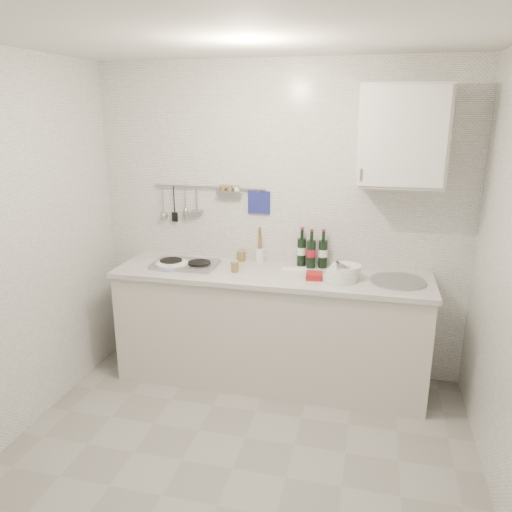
{
  "coord_description": "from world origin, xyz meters",
  "views": [
    {
      "loc": [
        0.74,
        -2.48,
        2.13
      ],
      "look_at": [
        -0.07,
        0.9,
        1.11
      ],
      "focal_mm": 35.0,
      "sensor_mm": 36.0,
      "label": 1
    }
  ],
  "objects": [
    {
      "name": "floor",
      "position": [
        0.0,
        0.0,
        0.0
      ],
      "size": [
        3.0,
        3.0,
        0.0
      ],
      "primitive_type": "plane",
      "color": "gray",
      "rests_on": "ground"
    },
    {
      "name": "ceiling",
      "position": [
        0.0,
        0.0,
        2.5
      ],
      "size": [
        3.0,
        3.0,
        0.0
      ],
      "primitive_type": "plane",
      "rotation": [
        3.14,
        0.0,
        0.0
      ],
      "color": "silver",
      "rests_on": "back_wall"
    },
    {
      "name": "back_wall",
      "position": [
        0.0,
        1.4,
        1.25
      ],
      "size": [
        3.0,
        0.02,
        2.5
      ],
      "primitive_type": "cube",
      "color": "silver",
      "rests_on": "floor"
    },
    {
      "name": "counter",
      "position": [
        0.01,
        1.1,
        0.43
      ],
      "size": [
        2.44,
        0.64,
        0.96
      ],
      "color": "beige",
      "rests_on": "floor"
    },
    {
      "name": "wall_rail",
      "position": [
        -0.6,
        1.37,
        1.43
      ],
      "size": [
        0.98,
        0.09,
        0.34
      ],
      "color": "#93969B",
      "rests_on": "back_wall"
    },
    {
      "name": "wall_cabinet",
      "position": [
        0.9,
        1.22,
        1.95
      ],
      "size": [
        0.6,
        0.38,
        0.7
      ],
      "color": "beige",
      "rests_on": "back_wall"
    },
    {
      "name": "plate_stack_hob",
      "position": [
        -0.8,
        1.05,
        0.94
      ],
      "size": [
        0.28,
        0.27,
        0.03
      ],
      "rotation": [
        0.0,
        0.0,
        -0.21
      ],
      "color": "#536BBE",
      "rests_on": "counter"
    },
    {
      "name": "plate_stack_sink",
      "position": [
        0.55,
        1.06,
        0.97
      ],
      "size": [
        0.29,
        0.27,
        0.12
      ],
      "rotation": [
        0.0,
        0.0,
        0.4
      ],
      "color": "white",
      "rests_on": "counter"
    },
    {
      "name": "wine_bottles",
      "position": [
        0.29,
        1.32,
        1.07
      ],
      "size": [
        0.25,
        0.12,
        0.31
      ],
      "rotation": [
        0.0,
        0.0,
        -0.12
      ],
      "color": "black",
      "rests_on": "counter"
    },
    {
      "name": "butter_dish",
      "position": [
        0.19,
        1.06,
        0.95
      ],
      "size": [
        0.19,
        0.11,
        0.05
      ],
      "primitive_type": "cube",
      "rotation": [
        0.0,
        0.0,
        0.14
      ],
      "color": "white",
      "rests_on": "counter"
    },
    {
      "name": "strawberry_punnet",
      "position": [
        0.35,
        1.03,
        0.94
      ],
      "size": [
        0.12,
        0.12,
        0.05
      ],
      "primitive_type": "cube",
      "rotation": [
        0.0,
        0.0,
        0.03
      ],
      "color": "#A61222",
      "rests_on": "counter"
    },
    {
      "name": "utensil_crock",
      "position": [
        -0.14,
        1.35,
        0.99
      ],
      "size": [
        0.07,
        0.07,
        0.3
      ],
      "rotation": [
        0.0,
        0.0,
        -0.05
      ],
      "color": "white",
      "rests_on": "counter"
    },
    {
      "name": "jar_a",
      "position": [
        -0.3,
        1.35,
        0.97
      ],
      "size": [
        0.07,
        0.07,
        0.09
      ],
      "rotation": [
        0.0,
        0.0,
        -0.16
      ],
      "color": "olive",
      "rests_on": "counter"
    },
    {
      "name": "jar_b",
      "position": [
        0.57,
        1.28,
        0.96
      ],
      "size": [
        0.06,
        0.06,
        0.08
      ],
      "rotation": [
        0.0,
        0.0,
        0.29
      ],
      "color": "olive",
      "rests_on": "counter"
    },
    {
      "name": "jar_c",
      "position": [
        0.49,
        1.21,
        0.95
      ],
      "size": [
        0.06,
        0.06,
        0.07
      ],
      "rotation": [
        0.0,
        0.0,
        0.34
      ],
      "color": "olive",
      "rests_on": "counter"
    },
    {
      "name": "jar_d",
      "position": [
        -0.27,
        1.05,
        0.96
      ],
      "size": [
        0.06,
        0.06,
        0.09
      ],
      "rotation": [
        0.0,
        0.0,
        0.38
      ],
      "color": "olive",
      "rests_on": "counter"
    }
  ]
}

